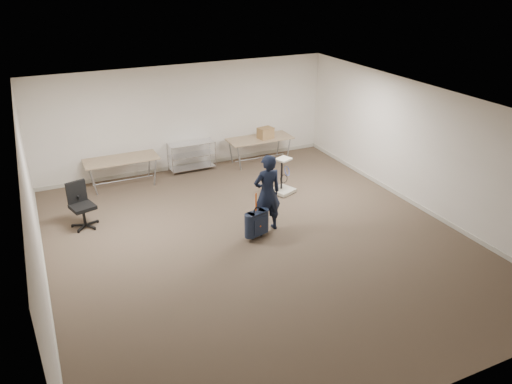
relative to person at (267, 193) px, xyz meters
name	(u,v)px	position (x,y,z in m)	size (l,w,h in m)	color
ground	(258,241)	(-0.38, -0.38, -0.84)	(9.00, 9.00, 0.00)	#46352B
room_shell	(232,211)	(-0.38, 1.00, -0.79)	(8.00, 9.00, 9.00)	silver
folding_table_left	(121,161)	(-2.28, 3.57, -0.16)	(1.80, 0.75, 0.73)	#917C59
folding_table_right	(260,140)	(1.52, 3.57, -0.16)	(1.80, 0.75, 0.73)	#917C59
wire_shelf	(192,155)	(-0.38, 3.82, -0.40)	(1.22, 0.47, 0.80)	silver
person	(267,193)	(0.00, 0.00, 0.00)	(0.61, 0.40, 1.67)	black
suitcase	(257,223)	(-0.36, -0.25, -0.49)	(0.41, 0.30, 1.01)	black
office_chair	(83,213)	(-3.48, 1.78, -0.54)	(0.60, 0.60, 0.99)	black
equipment_cart	(283,184)	(1.17, 1.49, -0.60)	(0.63, 0.63, 0.90)	beige
cardboard_box	(266,133)	(1.66, 3.49, 0.04)	(0.40, 0.30, 0.30)	olive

